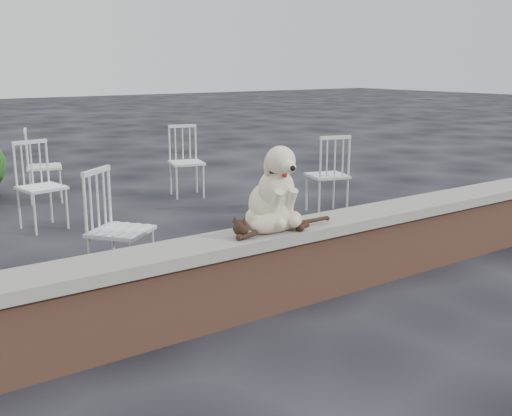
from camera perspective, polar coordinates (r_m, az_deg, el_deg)
ground at (r=4.87m, az=6.94°, el=-7.58°), size 60.00×60.00×0.00m
brick_wall at (r=4.79m, az=7.02°, el=-4.78°), size 6.00×0.30×0.50m
capstone at (r=4.71m, az=7.12°, el=-1.43°), size 6.20×0.40×0.08m
dog at (r=4.37m, az=1.42°, el=2.18°), size 0.46×0.57×0.61m
cat at (r=4.25m, az=1.75°, el=-1.22°), size 0.99×0.35×0.17m
chair_b at (r=6.85m, az=-19.43°, el=1.95°), size 0.65×0.65×0.94m
chair_d at (r=8.17m, az=-6.52°, el=4.35°), size 0.69×0.69×0.94m
chair_a at (r=4.89m, az=-12.53°, el=-1.93°), size 0.79×0.79×0.94m
chair_e at (r=8.24m, az=-19.20°, el=3.78°), size 0.69×0.69×0.94m
chair_c at (r=7.22m, az=6.67°, el=3.18°), size 0.69×0.69×0.94m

